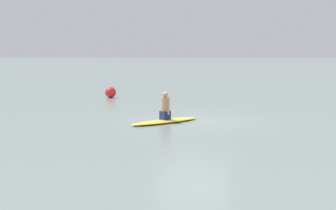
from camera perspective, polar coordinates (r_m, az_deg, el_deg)
name	(u,v)px	position (r m, az deg, el deg)	size (l,w,h in m)	color
ground_plane	(193,121)	(18.02, 2.76, -1.75)	(400.00, 400.00, 0.00)	slate
surfboard	(165,121)	(17.53, -0.32, -1.77)	(2.89, 0.67, 0.11)	gold
person_paddler	(165,107)	(17.47, -0.32, -0.21)	(0.39, 0.40, 0.94)	navy
buoy_marker	(111,92)	(27.24, -6.31, 1.40)	(0.57, 0.57, 0.57)	red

